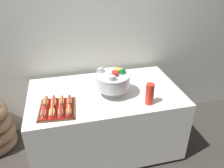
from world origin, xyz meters
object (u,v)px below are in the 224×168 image
hot_dog_5 (54,102)px  punch_bowl (113,80)px  serving_tray (57,109)px  hot_dog_4 (46,103)px  hot_dog_7 (69,101)px  hot_dog_3 (69,111)px  hot_dog_6 (62,102)px  hot_dog_2 (61,112)px  hot_dog_1 (52,112)px  cup_stack (150,94)px  buffet_table (105,118)px  donut (124,76)px  hot_dog_0 (44,113)px

hot_dog_5 → punch_bowl: size_ratio=0.52×
serving_tray → hot_dog_5: 0.10m
serving_tray → hot_dog_4: hot_dog_4 is taller
hot_dog_7 → hot_dog_5: bearing=174.5°
hot_dog_3 → punch_bowl: size_ratio=0.47×
hot_dog_5 → hot_dog_6: same height
serving_tray → hot_dog_2: (0.03, -0.09, 0.03)m
hot_dog_2 → hot_dog_4: hot_dog_4 is taller
hot_dog_1 → hot_dog_3: 0.15m
punch_bowl → cup_stack: (0.30, -0.25, -0.06)m
hot_dog_5 → punch_bowl: 0.62m
hot_dog_7 → punch_bowl: bearing=9.9°
hot_dog_1 → hot_dog_3: (0.15, -0.01, -0.00)m
serving_tray → hot_dog_5: hot_dog_5 is taller
hot_dog_5 → hot_dog_7: bearing=-5.5°
hot_dog_2 → cup_stack: 0.85m
hot_dog_7 → buffet_table: bearing=21.1°
hot_dog_1 → donut: 1.03m
hot_dog_0 → donut: hot_dog_0 is taller
hot_dog_6 → hot_dog_1: bearing=-120.0°
hot_dog_3 → cup_stack: size_ratio=0.77×
hot_dog_0 → hot_dog_2: bearing=-5.5°
hot_dog_4 → serving_tray: bearing=-41.8°
punch_bowl → hot_dog_6: bearing=-172.2°
buffet_table → cup_stack: (0.37, -0.32, 0.47)m
hot_dog_7 → punch_bowl: 0.48m
buffet_table → hot_dog_2: 0.69m
hot_dog_6 → hot_dog_3: bearing=-71.1°
cup_stack → hot_dog_1: bearing=178.5°
hot_dog_6 → cup_stack: cup_stack is taller
hot_dog_0 → hot_dog_5: bearing=60.0°
hot_dog_0 → cup_stack: cup_stack is taller
hot_dog_3 → hot_dog_4: 0.28m
buffet_table → hot_dog_5: size_ratio=8.63×
hot_dog_1 → punch_bowl: size_ratio=0.50×
hot_dog_1 → donut: (0.85, 0.58, -0.02)m
hot_dog_7 → serving_tray: bearing=-149.3°
hot_dog_4 → punch_bowl: bearing=4.9°
serving_tray → hot_dog_1: 0.10m
hot_dog_3 → donut: 0.92m
hot_dog_5 → hot_dog_3: bearing=-53.3°
serving_tray → hot_dog_1: size_ratio=2.17×
buffet_table → punch_bowl: punch_bowl is taller
hot_dog_6 → donut: size_ratio=1.16×
punch_bowl → cup_stack: punch_bowl is taller
hot_dog_0 → cup_stack: size_ratio=0.80×
hot_dog_3 → hot_dog_7: same height
serving_tray → hot_dog_0: size_ratio=2.25×
serving_tray → hot_dog_4: (-0.10, 0.09, 0.03)m
serving_tray → hot_dog_6: hot_dog_6 is taller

